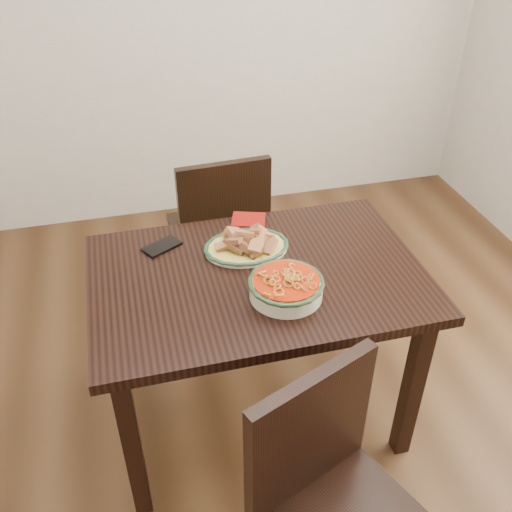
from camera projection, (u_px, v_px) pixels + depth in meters
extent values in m
plane|color=#372211|center=(277.00, 400.00, 2.50)|extent=(3.50, 3.50, 0.00)
cube|color=beige|center=(194.00, 0.00, 3.13)|extent=(3.50, 0.10, 2.60)
cube|color=black|center=(257.00, 277.00, 2.03)|extent=(1.18, 0.79, 0.04)
cube|color=black|center=(132.00, 446.00, 1.89)|extent=(0.06, 0.06, 0.71)
cube|color=black|center=(412.00, 387.00, 2.10)|extent=(0.06, 0.06, 0.71)
cube|color=black|center=(121.00, 322.00, 2.39)|extent=(0.06, 0.06, 0.71)
cube|color=black|center=(348.00, 285.00, 2.60)|extent=(0.06, 0.06, 0.71)
cube|color=black|center=(216.00, 231.00, 2.82)|extent=(0.45, 0.45, 0.04)
cube|color=black|center=(240.00, 244.00, 3.13)|extent=(0.04, 0.04, 0.41)
cube|color=black|center=(179.00, 255.00, 3.04)|extent=(0.04, 0.04, 0.41)
cube|color=black|center=(259.00, 280.00, 2.87)|extent=(0.04, 0.04, 0.41)
cube|color=black|center=(193.00, 294.00, 2.78)|extent=(0.04, 0.04, 0.41)
cube|color=black|center=(225.00, 208.00, 2.54)|extent=(0.42, 0.07, 0.44)
cube|color=black|center=(345.00, 499.00, 1.90)|extent=(0.04, 0.04, 0.41)
cube|color=black|center=(310.00, 432.00, 1.56)|extent=(0.40, 0.20, 0.44)
ellipsoid|color=beige|center=(246.00, 248.00, 2.13)|extent=(0.31, 0.24, 0.02)
ellipsoid|color=gold|center=(246.00, 247.00, 2.12)|extent=(0.30, 0.23, 0.01)
torus|color=#193722|center=(246.00, 246.00, 2.12)|extent=(0.24, 0.24, 0.01)
cylinder|color=beige|center=(286.00, 288.00, 1.90)|extent=(0.25, 0.25, 0.06)
torus|color=#18361D|center=(286.00, 282.00, 1.88)|extent=(0.26, 0.26, 0.02)
cylinder|color=#A42307|center=(286.00, 281.00, 1.88)|extent=(0.22, 0.22, 0.01)
cube|color=black|center=(162.00, 246.00, 2.14)|extent=(0.16, 0.13, 0.01)
cube|color=maroon|center=(249.00, 220.00, 2.29)|extent=(0.16, 0.15, 0.01)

